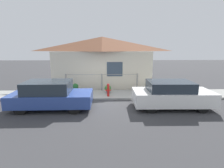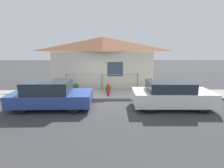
% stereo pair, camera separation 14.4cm
% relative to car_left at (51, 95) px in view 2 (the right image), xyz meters
% --- Properties ---
extents(ground_plane, '(60.00, 60.00, 0.00)m').
position_rel_car_left_xyz_m(ground_plane, '(2.44, 1.30, -0.69)').
color(ground_plane, '#38383A').
extents(sidewalk, '(24.00, 2.00, 0.11)m').
position_rel_car_left_xyz_m(sidewalk, '(2.44, 2.30, -0.64)').
color(sidewalk, gray).
rests_on(sidewalk, ground_plane).
extents(house, '(7.54, 2.23, 3.77)m').
position_rel_car_left_xyz_m(house, '(2.44, 4.73, 2.33)').
color(house, beige).
rests_on(house, ground_plane).
extents(fence, '(4.90, 0.10, 1.15)m').
position_rel_car_left_xyz_m(fence, '(2.44, 3.15, 0.06)').
color(fence, gray).
rests_on(fence, sidewalk).
extents(car_left, '(3.98, 1.79, 1.40)m').
position_rel_car_left_xyz_m(car_left, '(0.00, 0.00, 0.00)').
color(car_left, '#2D4793').
rests_on(car_left, ground_plane).
extents(car_right, '(3.93, 1.79, 1.37)m').
position_rel_car_left_xyz_m(car_right, '(6.06, 0.00, -0.01)').
color(car_right, white).
rests_on(car_right, ground_plane).
extents(fire_hydrant, '(0.34, 0.15, 0.78)m').
position_rel_car_left_xyz_m(fire_hydrant, '(2.87, 1.76, -0.17)').
color(fire_hydrant, red).
rests_on(fire_hydrant, sidewalk).
extents(potted_plant_near_hydrant, '(0.42, 0.42, 0.53)m').
position_rel_car_left_xyz_m(potted_plant_near_hydrant, '(2.84, 2.51, -0.29)').
color(potted_plant_near_hydrant, slate).
rests_on(potted_plant_near_hydrant, sidewalk).
extents(potted_plant_by_fence, '(0.40, 0.40, 0.53)m').
position_rel_car_left_xyz_m(potted_plant_by_fence, '(0.67, 3.03, -0.29)').
color(potted_plant_by_fence, '#9E5638').
rests_on(potted_plant_by_fence, sidewalk).
extents(potted_plant_corner, '(0.36, 0.36, 0.52)m').
position_rel_car_left_xyz_m(potted_plant_corner, '(6.20, 2.42, -0.30)').
color(potted_plant_corner, '#9E5638').
rests_on(potted_plant_corner, sidewalk).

